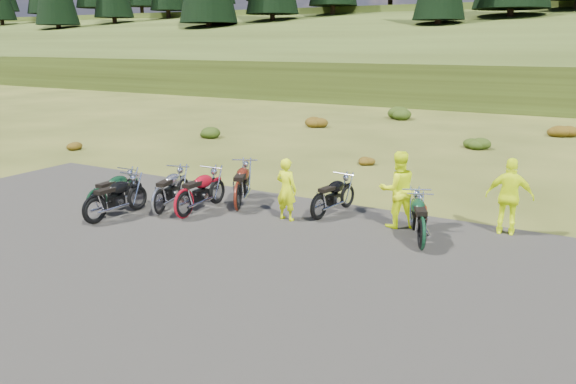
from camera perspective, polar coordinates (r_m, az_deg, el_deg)
The scene contains 22 objects.
ground at distance 12.89m, azimuth -6.10°, elevation -4.91°, with size 300.00×300.00×0.00m, color #374015.
gravel_pad at distance 11.44m, azimuth -11.96°, elevation -7.81°, with size 20.00×12.00×0.04m, color black.
hill_slope at distance 60.40m, azimuth 22.96°, elevation 9.67°, with size 300.00×46.00×3.00m, color #2C3712, non-canonical shape.
hill_plateau at distance 120.11m, azimuth 26.60°, elevation 11.35°, with size 300.00×90.00×9.17m, color #2C3712.
shrub_0 at distance 25.16m, azimuth -20.70°, elevation 4.54°, with size 0.77×0.77×0.45m, color #5D2F0B.
shrub_1 at distance 26.93m, azimuth -8.01°, elevation 6.16°, with size 1.03×1.03×0.61m, color #1E320C.
shrub_2 at distance 29.85m, azimuth 2.71°, elevation 7.29°, with size 1.30×1.30×0.77m, color #5D2F0B.
shrub_3 at distance 33.61m, azimuth 11.32°, elevation 8.02°, with size 1.56×1.56×0.92m, color #1E320C.
shrub_4 at distance 20.87m, azimuth 7.76°, elevation 3.40°, with size 0.77×0.77×0.45m, color #5D2F0B.
shrub_5 at distance 25.08m, azimuth 18.53°, elevation 4.88°, with size 1.03×1.03×0.61m, color #1E320C.
shrub_6 at distance 29.94m, azimuth 26.04°, elevation 5.82°, with size 1.30×1.30×0.77m, color #5D2F0B.
motorcycle_0 at distance 14.67m, azimuth -18.93°, elevation -3.17°, with size 2.06×0.69×1.08m, color black, non-canonical shape.
motorcycle_1 at distance 14.55m, azimuth -10.46°, elevation -2.75°, with size 2.17×0.72×1.13m, color maroon, non-canonical shape.
motorcycle_2 at distance 15.37m, azimuth -18.74°, elevation -2.35°, with size 2.00×0.67×1.05m, color black, non-canonical shape.
motorcycle_3 at distance 14.93m, azimuth -12.90°, elevation -2.42°, with size 2.09×0.70×1.10m, color #A0A0A5, non-canonical shape.
motorcycle_4 at distance 14.98m, azimuth -5.11°, elevation -2.03°, with size 2.23×0.74×1.17m, color #4F170D, non-canonical shape.
motorcycle_5 at distance 14.21m, azimuth 3.12°, elevation -2.94°, with size 1.97×0.66×1.03m, color black, non-canonical shape.
motorcycle_6 at distance 12.61m, azimuth 13.33°, elevation -5.70°, with size 1.88×0.63×0.98m, color #97210B, non-canonical shape.
motorcycle_7 at distance 12.53m, azimuth 13.33°, elevation -5.84°, with size 2.07×0.69×1.08m, color #0E331D, non-canonical shape.
person_middle at distance 13.98m, azimuth -0.17°, elevation 0.16°, with size 0.58×0.38×1.58m, color #DAF10C.
person_right_a at distance 13.68m, azimuth 11.06°, elevation 0.14°, with size 0.90×0.70×1.86m, color #DAF10C.
person_right_b at distance 13.89m, azimuth 21.58°, elevation -0.55°, with size 1.06×0.44×1.80m, color #DAF10C.
Camera 1 is at (7.12, -9.82, 4.37)m, focal length 35.00 mm.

